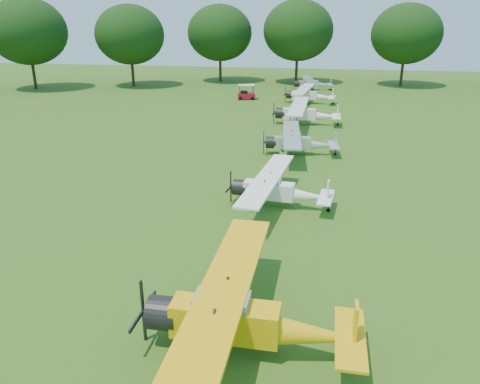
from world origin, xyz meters
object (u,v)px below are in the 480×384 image
object	(u,v)px
golf_cart	(246,94)
aircraft_4	(298,141)
aircraft_2	(242,317)
aircraft_7	(311,83)
aircraft_6	(308,94)
aircraft_5	(305,112)
aircraft_3	(277,188)

from	to	relation	value
golf_cart	aircraft_4	bearing A→B (deg)	-83.01
aircraft_4	golf_cart	distance (m)	26.54
aircraft_2	aircraft_7	world-z (taller)	aircraft_2
aircraft_4	aircraft_6	bearing A→B (deg)	85.37
aircraft_4	aircraft_2	bearing A→B (deg)	-95.98
aircraft_5	golf_cart	size ratio (longest dim) A/B	4.40
aircraft_5	golf_cart	xyz separation A→B (m)	(-8.32, 14.08, -0.61)
aircraft_2	aircraft_4	size ratio (longest dim) A/B	1.21
aircraft_2	aircraft_3	distance (m)	12.57
aircraft_2	golf_cart	distance (m)	49.45
aircraft_2	aircraft_5	world-z (taller)	aircraft_2
aircraft_5	aircraft_6	distance (m)	12.46
aircraft_7	golf_cart	size ratio (longest dim) A/B	3.87
aircraft_2	aircraft_6	size ratio (longest dim) A/B	1.13
aircraft_2	aircraft_6	xyz separation A→B (m)	(-0.01, 47.14, -0.17)
aircraft_3	aircraft_6	xyz separation A→B (m)	(0.22, 34.58, 0.07)
aircraft_6	golf_cart	world-z (taller)	aircraft_6
aircraft_3	aircraft_7	world-z (taller)	aircraft_3
aircraft_5	aircraft_6	size ratio (longest dim) A/B	1.06
aircraft_3	aircraft_5	bearing A→B (deg)	94.73
aircraft_4	aircraft_5	distance (m)	11.08
aircraft_3	aircraft_7	bearing A→B (deg)	95.55
aircraft_6	aircraft_7	size ratio (longest dim) A/B	1.07
aircraft_2	aircraft_5	xyz separation A→B (m)	(0.18, 34.68, -0.09)
aircraft_2	aircraft_6	world-z (taller)	aircraft_2
aircraft_7	golf_cart	distance (m)	12.77
aircraft_7	aircraft_4	bearing A→B (deg)	-98.93
aircraft_2	aircraft_4	distance (m)	23.60
aircraft_4	golf_cart	world-z (taller)	golf_cart
aircraft_3	aircraft_6	bearing A→B (deg)	95.44
aircraft_3	aircraft_4	size ratio (longest dim) A/B	1.01
aircraft_5	aircraft_4	bearing A→B (deg)	-88.86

